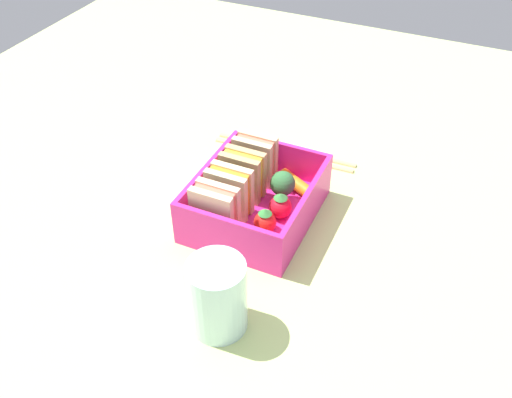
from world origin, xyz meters
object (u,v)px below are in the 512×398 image
sandwich_center (243,175)px  carrot_stick_far_left (253,240)px  sandwich_left (215,210)px  strawberry_far_left (265,222)px  chopstick_pair (284,151)px  strawberry_left (280,206)px  broccoli_floret (283,185)px  sandwich_center_left (229,192)px  sandwich_center_right (255,159)px  carrot_stick_left (296,184)px  drinking_glass (217,296)px

sandwich_center → carrot_stick_far_left: bearing=-147.6°
sandwich_left → strawberry_far_left: (2.24, -5.07, -1.62)cm
sandwich_left → chopstick_pair: (18.90, -0.70, -3.89)cm
carrot_stick_far_left → strawberry_left: bearing=-9.1°
broccoli_floret → chopstick_pair: size_ratio=0.21×
sandwich_center_left → sandwich_center_right: size_ratio=1.00×
sandwich_center_left → strawberry_left: (1.79, -5.66, -1.57)cm
sandwich_center → carrot_stick_left: size_ratio=1.19×
sandwich_center_left → broccoli_floret: (4.37, -4.84, -0.51)cm
strawberry_far_left → carrot_stick_left: size_ratio=0.62×
sandwich_center → carrot_stick_left: (3.72, -5.52, -2.24)cm
sandwich_left → strawberry_left: sandwich_left is taller
chopstick_pair → drinking_glass: size_ratio=2.47×
sandwich_left → strawberry_far_left: 5.77cm
chopstick_pair → drinking_glass: bearing=-170.2°
sandwich_left → carrot_stick_far_left: 5.33cm
sandwich_center_left → carrot_stick_far_left: (-3.91, -4.75, -2.40)cm
sandwich_left → sandwich_center_right: 10.67cm
sandwich_center_right → drinking_glass: (-21.40, -5.83, -0.19)cm
strawberry_left → broccoli_floret: (2.58, 0.82, 1.06)cm
strawberry_left → chopstick_pair: bearing=20.1°
sandwich_center_right → carrot_stick_far_left: 12.25cm
sandwich_center → chopstick_pair: size_ratio=0.30×
sandwich_center_left → strawberry_far_left: bearing=-104.6°
carrot_stick_left → sandwich_center: bearing=124.0°
sandwich_center_right → carrot_stick_left: size_ratio=1.19×
sandwich_center → sandwich_left: bearing=180.0°
strawberry_far_left → strawberry_left: (3.11, -0.59, 0.05)cm
sandwich_center_right → strawberry_far_left: size_ratio=1.90×
sandwich_left → sandwich_center_right: (10.67, 0.00, 0.00)cm
carrot_stick_far_left → chopstick_pair: (19.25, 4.05, -1.49)cm
strawberry_far_left → strawberry_left: 3.16cm
sandwich_center → strawberry_left: sandwich_center is taller
sandwich_center → strawberry_far_left: sandwich_center is taller
sandwich_left → sandwich_center_left: (3.56, 0.00, 0.00)cm
sandwich_center_right → strawberry_left: sandwich_center_right is taller
carrot_stick_far_left → carrot_stick_left: 11.22cm
sandwich_center_left → strawberry_left: bearing=-72.4°
sandwich_center → carrot_stick_far_left: (-7.47, -4.75, -2.40)cm
sandwich_center_right → carrot_stick_left: 5.96cm
strawberry_far_left → broccoli_floret: (5.69, 0.23, 1.12)cm
chopstick_pair → strawberry_far_left: bearing=-165.3°
sandwich_center_left → sandwich_center_right: bearing=0.0°
sandwich_center → chopstick_pair: sandwich_center is taller
strawberry_left → strawberry_far_left: bearing=169.2°
drinking_glass → strawberry_left: bearing=0.6°
carrot_stick_left → chopstick_pair: carrot_stick_left is taller
carrot_stick_far_left → strawberry_far_left: bearing=-7.0°
carrot_stick_left → drinking_glass: drinking_glass is taller
carrot_stick_far_left → carrot_stick_left: (11.19, -0.77, 0.15)cm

